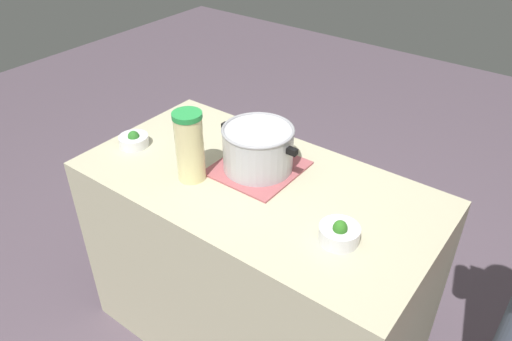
{
  "coord_description": "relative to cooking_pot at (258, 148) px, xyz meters",
  "views": [
    {
      "loc": [
        0.91,
        -1.21,
        1.97
      ],
      "look_at": [
        0.0,
        0.0,
        0.94
      ],
      "focal_mm": 34.19,
      "sensor_mm": 36.0,
      "label": 1
    }
  ],
  "objects": [
    {
      "name": "broccoli_bowl_center",
      "position": [
        0.46,
        -0.18,
        -0.07
      ],
      "size": [
        0.13,
        0.13,
        0.09
      ],
      "color": "silver",
      "rests_on": "counter_slab"
    },
    {
      "name": "counter_slab",
      "position": [
        0.05,
        -0.07,
        -0.54
      ],
      "size": [
        1.39,
        0.73,
        0.89
      ],
      "primitive_type": "cube",
      "color": "#B8B291",
      "rests_on": "ground_plane"
    },
    {
      "name": "broccoli_bowl_front",
      "position": [
        -0.53,
        -0.17,
        -0.07
      ],
      "size": [
        0.12,
        0.12,
        0.07
      ],
      "color": "silver",
      "rests_on": "counter_slab"
    },
    {
      "name": "cooking_pot",
      "position": [
        0.0,
        0.0,
        0.0
      ],
      "size": [
        0.35,
        0.28,
        0.17
      ],
      "color": "#B7B7BC",
      "rests_on": "dish_cloth"
    },
    {
      "name": "dish_cloth",
      "position": [
        0.0,
        0.0,
        -0.09
      ],
      "size": [
        0.31,
        0.33,
        0.01
      ],
      "primitive_type": "cube",
      "color": "#A65458",
      "rests_on": "counter_slab"
    },
    {
      "name": "lemonade_pitcher",
      "position": [
        -0.17,
        -0.2,
        0.04
      ],
      "size": [
        0.11,
        0.11,
        0.28
      ],
      "color": "beige",
      "rests_on": "counter_slab"
    },
    {
      "name": "ground_plane",
      "position": [
        0.05,
        -0.07,
        -0.99
      ],
      "size": [
        8.0,
        8.0,
        0.0
      ],
      "primitive_type": "plane",
      "color": "#574854"
    }
  ]
}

